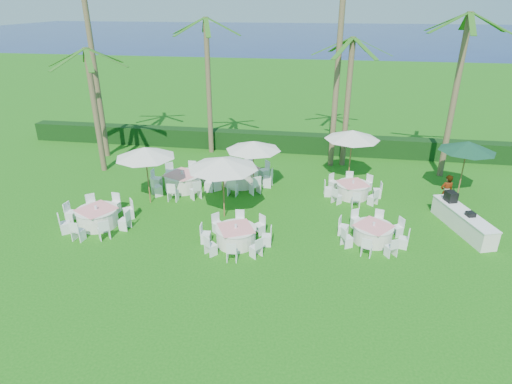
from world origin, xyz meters
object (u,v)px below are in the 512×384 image
banquet_table_a (97,217)px  umbrella_a (145,152)px  umbrella_b (223,163)px  buffet_table (462,220)px  banquet_table_b (236,235)px  umbrella_green (468,146)px  banquet_table_d (183,181)px  banquet_table_f (352,190)px  banquet_table_e (241,176)px  staff_person (446,192)px  banquet_table_c (373,233)px  umbrella_c (253,146)px  umbrella_d (352,135)px

banquet_table_a → umbrella_a: (1.39, 2.59, 2.20)m
umbrella_b → buffet_table: umbrella_b is taller
banquet_table_b → umbrella_green: (10.25, 6.56, 2.23)m
banquet_table_d → banquet_table_f: banquet_table_d is taller
banquet_table_e → buffet_table: 11.00m
buffet_table → staff_person: 2.02m
banquet_table_b → banquet_table_c: bearing=11.6°
banquet_table_c → umbrella_b: bearing=170.1°
umbrella_c → banquet_table_f: bearing=0.4°
banquet_table_c → umbrella_green: bearing=49.0°
umbrella_c → staff_person: size_ratio=1.60×
banquet_table_e → staff_person: size_ratio=1.98×
umbrella_d → buffet_table: bearing=-45.8°
umbrella_a → umbrella_c: size_ratio=1.01×
banquet_table_f → umbrella_b: size_ratio=0.91×
umbrella_a → umbrella_green: (15.24, 3.42, 0.01)m
umbrella_b → umbrella_c: (0.82, 3.17, -0.19)m
banquet_table_f → umbrella_b: 7.10m
banquet_table_e → staff_person: staff_person is taller
umbrella_d → banquet_table_f: bearing=-86.5°
banquet_table_b → staff_person: staff_person is taller
staff_person → banquet_table_d: bearing=-19.0°
banquet_table_c → umbrella_c: size_ratio=1.00×
umbrella_c → umbrella_green: size_ratio=0.98×
banquet_table_f → buffet_table: size_ratio=0.76×
banquet_table_f → staff_person: staff_person is taller
banquet_table_b → umbrella_green: bearing=32.6°
banquet_table_d → banquet_table_e: bearing=22.0°
banquet_table_a → umbrella_d: (11.13, 7.01, 2.22)m
banquet_table_a → banquet_table_c: bearing=2.8°
banquet_table_e → banquet_table_f: size_ratio=1.22×
banquet_table_e → banquet_table_c: bearing=-37.5°
banquet_table_e → umbrella_a: (-3.96, -3.02, 2.15)m
banquet_table_d → staff_person: staff_person is taller
banquet_table_f → umbrella_a: 10.38m
umbrella_c → buffet_table: 10.21m
banquet_table_a → banquet_table_e: (5.35, 5.61, 0.05)m
banquet_table_c → umbrella_d: bearing=96.9°
banquet_table_c → staff_person: (3.60, 3.57, 0.50)m
umbrella_c → banquet_table_d: bearing=-173.0°
banquet_table_b → banquet_table_f: (4.88, 5.48, -0.01)m
umbrella_b → staff_person: bearing=13.4°
banquet_table_d → buffet_table: 13.53m
umbrella_b → umbrella_c: 3.28m
banquet_table_a → banquet_table_b: 6.40m
umbrella_b → umbrella_d: umbrella_b is taller
banquet_table_a → umbrella_c: umbrella_c is taller
umbrella_a → banquet_table_f: bearing=13.3°
banquet_table_c → umbrella_a: umbrella_a is taller
umbrella_c → umbrella_d: umbrella_d is taller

